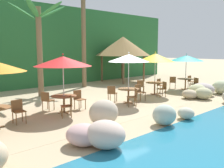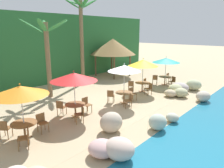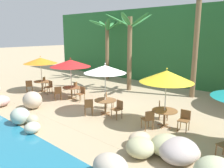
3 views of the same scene
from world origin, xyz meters
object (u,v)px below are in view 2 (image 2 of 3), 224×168
Objects in this scene: umbrella_white at (124,68)px; palm_tree_second at (48,46)px; chair_yellow_inland at (131,85)px; umbrella_teal at (166,60)px; chair_yellow_left at (149,88)px; chair_orange_left at (25,137)px; chair_yellow_seaward at (146,83)px; umbrella_red at (74,77)px; chair_red_left at (81,113)px; chair_white_left at (129,100)px; chair_orange_inland at (4,128)px; dining_table_orange at (24,126)px; chair_red_seaward at (86,104)px; palapa_hut at (113,47)px; dining_table_white at (124,94)px; chair_orange_seaward at (42,121)px; chair_red_inland at (61,107)px; chair_teal_left at (173,81)px; dining_table_red at (75,106)px; chair_teal_inland at (155,79)px; chair_white_seaward at (132,93)px; chair_white_inland at (111,95)px; umbrella_yellow at (143,63)px; chair_teal_seaward at (169,77)px; dining_table_teal at (165,78)px; dining_table_yellow at (142,84)px; umbrella_orange at (20,91)px.

palm_tree_second reaches higher than umbrella_white.
chair_yellow_inland is 4.12m from umbrella_teal.
chair_orange_left is at bearing -178.80° from chair_yellow_left.
palm_tree_second is (-6.12, 4.02, 3.01)m from chair_yellow_seaward.
umbrella_red is 7.55m from chair_yellow_seaward.
chair_red_left is 3.41m from chair_white_left.
chair_yellow_seaward is (10.92, -0.22, 0.00)m from chair_orange_inland.
chair_orange_left is at bearing -114.70° from dining_table_orange.
chair_red_seaward and chair_red_left have the same top height.
umbrella_red reaches higher than chair_white_left.
palapa_hut is at bearing 45.45° from umbrella_white.
palm_tree_second is at bearing 73.69° from umbrella_red.
chair_yellow_seaward is at bearing 1.37° from umbrella_red.
dining_table_white is (2.65, -0.67, 0.10)m from chair_red_seaward.
chair_orange_left is 0.16× the size of palm_tree_second.
chair_orange_seaward is 11.90m from umbrella_teal.
chair_teal_left is at bearing -10.71° from chair_red_inland.
chair_red_inland is 4.49m from umbrella_white.
chair_orange_left reaches higher than dining_table_red.
chair_red_seaward is 1.00× the size of chair_teal_inland.
palapa_hut is at bearing 66.88° from chair_yellow_seaward.
palm_tree_second is (-3.12, 4.81, 3.01)m from chair_white_seaward.
chair_white_left is at bearing -87.53° from chair_white_inland.
umbrella_teal is at bearing -5.88° from chair_red_inland.
palm_tree_second is (1.23, 4.20, 1.29)m from umbrella_red.
dining_table_orange is 1.26× the size of chair_yellow_seaward.
chair_orange_left and chair_white_inland have the same top height.
palapa_hut is (11.85, 5.91, 2.46)m from chair_orange_seaward.
chair_red_seaward is (3.85, 0.31, -0.10)m from dining_table_orange.
chair_red_seaward is 0.33× the size of umbrella_yellow.
chair_teal_seaward is at bearing -10.68° from chair_yellow_inland.
dining_table_teal is (5.29, 0.33, 0.10)m from chair_white_seaward.
chair_red_left is at bearing -86.82° from chair_red_inland.
chair_yellow_seaward is 6.50m from palapa_hut.
chair_white_left is 6.35m from chair_teal_left.
dining_table_red and dining_table_teal have the same top height.
umbrella_teal is at bearing 2.99° from umbrella_white.
chair_red_seaward is 3.26m from umbrella_white.
dining_table_white is 3.07m from dining_table_yellow.
chair_yellow_left is at bearing -171.83° from chair_teal_seaward.
chair_teal_left is (6.41, -1.19, 0.00)m from chair_white_inland.
umbrella_yellow is at bearing 175.21° from umbrella_teal.
dining_table_white is at bearing -8.02° from chair_orange_inland.
umbrella_orange is 10.49m from chair_yellow_seaward.
chair_red_inland and chair_yellow_left have the same top height.
chair_white_inland is (6.36, 1.11, 0.00)m from chair_orange_left.
chair_yellow_seaward is 0.36× the size of umbrella_teal.
chair_teal_seaward reaches higher than dining_table_yellow.
umbrella_teal reaches higher than chair_red_left.
dining_table_orange and dining_table_yellow have the same top height.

